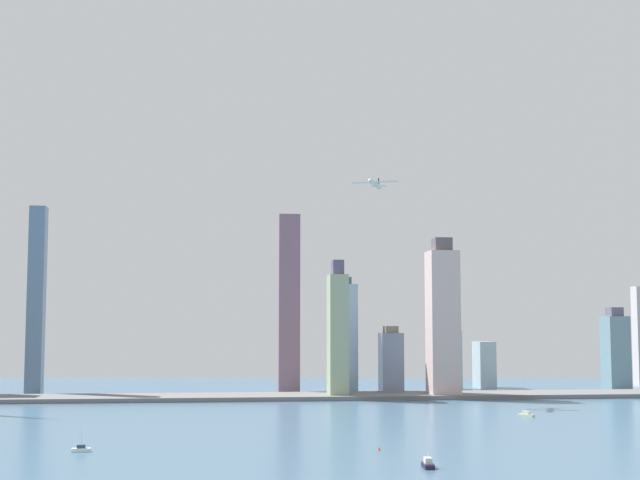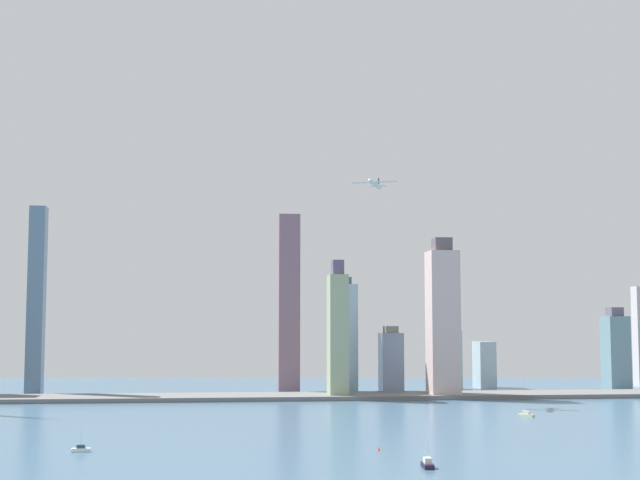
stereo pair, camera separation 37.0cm
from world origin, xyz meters
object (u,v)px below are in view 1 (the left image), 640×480
(skyscraper_0, at_px, (443,322))
(skyscraper_5, at_px, (484,365))
(boat_5, at_px, (81,449))
(skyscraper_7, at_px, (616,351))
(boat_0, at_px, (526,415))
(boat_1, at_px, (428,464))
(skyscraper_2, at_px, (36,300))
(skyscraper_3, at_px, (289,304))
(skyscraper_8, at_px, (451,360))
(skyscraper_11, at_px, (391,363))
(skyscraper_10, at_px, (338,333))
(channel_buoy_0, at_px, (379,448))
(skyscraper_9, at_px, (342,337))
(airplane, at_px, (375,184))

(skyscraper_0, height_order, skyscraper_5, skyscraper_0)
(boat_5, bearing_deg, skyscraper_7, 38.41)
(boat_0, distance_m, boat_1, 226.14)
(skyscraper_2, bearing_deg, skyscraper_3, 0.13)
(skyscraper_8, relative_size, skyscraper_11, 0.92)
(skyscraper_7, distance_m, skyscraper_11, 222.64)
(skyscraper_10, distance_m, channel_buoy_0, 304.53)
(skyscraper_8, bearing_deg, boat_0, -93.53)
(skyscraper_3, height_order, boat_5, skyscraper_3)
(skyscraper_7, relative_size, channel_buoy_0, 37.92)
(skyscraper_2, xyz_separation_m, skyscraper_9, (257.10, -0.91, -30.97))
(skyscraper_3, bearing_deg, skyscraper_0, -25.87)
(skyscraper_7, height_order, skyscraper_11, skyscraper_7)
(skyscraper_3, xyz_separation_m, skyscraper_11, (83.79, -25.94, -49.60))
(boat_0, bearing_deg, channel_buoy_0, -80.61)
(skyscraper_5, bearing_deg, skyscraper_7, -15.51)
(skyscraper_5, xyz_separation_m, airplane, (-127.89, -148.58, 145.46))
(skyscraper_0, xyz_separation_m, airplane, (-61.31, -36.56, 105.83))
(skyscraper_10, bearing_deg, boat_5, -118.40)
(skyscraper_9, relative_size, airplane, 2.89)
(skyscraper_2, bearing_deg, skyscraper_0, -9.92)
(skyscraper_11, relative_size, boat_5, 5.75)
(boat_0, xyz_separation_m, boat_1, (-109.33, -197.96, 0.25))
(skyscraper_0, relative_size, airplane, 3.74)
(skyscraper_2, xyz_separation_m, channel_buoy_0, (227.38, -353.34, -77.75))
(channel_buoy_0, bearing_deg, boat_0, 50.27)
(skyscraper_2, relative_size, skyscraper_9, 1.58)
(skyscraper_11, distance_m, airplane, 157.96)
(skyscraper_7, relative_size, skyscraper_9, 0.75)
(skyscraper_3, xyz_separation_m, airplane, (59.15, -94.98, 90.32))
(skyscraper_7, distance_m, boat_1, 509.67)
(skyscraper_0, distance_m, airplane, 127.65)
(airplane, bearing_deg, skyscraper_2, -87.13)
(skyscraper_7, distance_m, skyscraper_9, 256.25)
(skyscraper_8, height_order, boat_1, skyscraper_8)
(skyscraper_8, distance_m, skyscraper_11, 95.29)
(skyscraper_10, xyz_separation_m, boat_0, (101.59, -154.78, -50.20))
(skyscraper_3, bearing_deg, skyscraper_11, -17.20)
(skyscraper_10, xyz_separation_m, airplane, (23.78, -40.86, 115.34))
(channel_buoy_0, xyz_separation_m, airplane, (42.64, 258.86, 165.86))
(skyscraper_11, xyz_separation_m, boat_1, (-56.17, -380.91, -25.37))
(skyscraper_0, height_order, boat_1, skyscraper_0)
(skyscraper_9, distance_m, boat_5, 383.70)
(skyscraper_8, distance_m, airplane, 216.09)
(skyscraper_3, bearing_deg, skyscraper_2, -179.87)
(skyscraper_9, distance_m, boat_1, 408.50)
(skyscraper_5, distance_m, boat_5, 503.09)
(skyscraper_8, distance_m, channel_buoy_0, 417.62)
(skyscraper_10, xyz_separation_m, skyscraper_11, (48.42, 28.18, -24.59))
(skyscraper_9, bearing_deg, skyscraper_5, 21.34)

